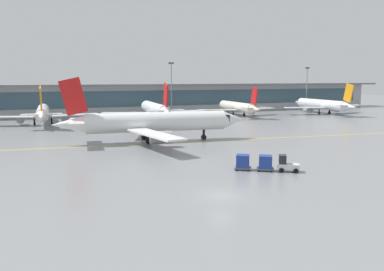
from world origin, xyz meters
name	(u,v)px	position (x,y,z in m)	size (l,w,h in m)	color
ground_plane	(221,195)	(0.00, 0.00, 0.00)	(400.00, 400.00, 0.00)	gray
taxiway_centreline_stripe	(161,143)	(3.77, 32.17, 0.00)	(110.00, 0.36, 0.01)	yellow
terminal_concourse	(92,99)	(0.00, 93.91, 4.92)	(224.38, 11.00, 9.60)	#B2B7BC
gate_airplane_2	(43,112)	(-15.10, 71.02, 2.96)	(27.68, 29.74, 9.86)	white
gate_airplane_3	(155,109)	(13.67, 69.34, 3.13)	(29.28, 31.56, 10.45)	white
gate_airplane_4	(237,107)	(40.91, 72.72, 2.75)	(25.72, 27.65, 9.17)	silver
gate_airplane_5	(322,105)	(69.88, 68.61, 3.00)	(28.11, 30.21, 10.02)	silver
taxiing_regional_jet	(155,123)	(3.32, 34.22, 3.52)	(35.44, 32.77, 11.73)	white
baggage_tug	(287,165)	(11.93, 5.91, 0.89)	(2.95, 2.59, 2.10)	silver
cargo_dolly_lead	(265,163)	(9.74, 7.28, 1.05)	(2.63, 2.47, 1.94)	#595B60
cargo_dolly_trailing	(243,162)	(7.36, 8.77, 1.05)	(2.63, 2.47, 1.94)	#595B60
apron_light_mast_2	(171,86)	(24.17, 86.11, 8.95)	(1.80, 0.36, 16.50)	gray
apron_light_mast_3	(307,86)	(77.09, 85.93, 8.44)	(1.80, 0.36, 15.50)	gray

